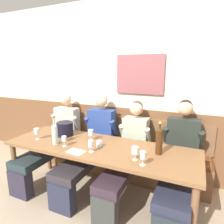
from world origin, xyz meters
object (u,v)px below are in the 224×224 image
Objects in this scene: person_center_left_seat at (92,142)px; wine_glass_right_end at (91,133)px; dining_table at (99,151)px; ice_bucket at (65,129)px; wine_glass_center_rear at (91,144)px; wine_glass_left_end at (143,155)px; person_left_seat at (54,137)px; wine_bottle_clear_water at (55,133)px; wine_bottle_green_tall at (159,140)px; wine_glass_mid_left at (37,131)px; person_right_seat at (179,160)px; wine_glass_by_bottle at (64,139)px; water_tumbler_left at (99,144)px; wall_bench at (119,157)px; person_center_right_seat at (128,150)px; wine_glass_mid_right at (135,151)px.

person_center_left_seat reaches higher than wine_glass_right_end.
ice_bucket is (-0.64, 0.15, 0.18)m from dining_table.
ice_bucket is 0.73m from wine_glass_center_rear.
wine_glass_left_end is (0.95, -0.61, 0.22)m from person_center_left_seat.
wine_bottle_clear_water is at bearing -47.58° from person_left_seat.
wine_bottle_green_tall is at bearing 20.08° from wine_glass_center_rear.
wine_glass_left_end is 1.55m from wine_glass_mid_left.
wine_glass_by_bottle is (-1.36, -0.51, 0.23)m from person_right_seat.
wine_glass_left_end is 0.99× the size of wine_glass_right_end.
person_center_left_seat is 0.32m from wine_glass_right_end.
water_tumbler_left is at bearing 21.15° from wine_glass_by_bottle.
wall_bench is 18.43× the size of wine_glass_right_end.
person_left_seat is 3.36× the size of wine_bottle_green_tall.
ice_bucket is (-0.64, -0.55, 0.57)m from wall_bench.
person_left_seat is (-1.00, 0.32, -0.07)m from dining_table.
person_center_right_seat is at bearing 121.31° from wine_glass_left_end.
wall_bench reaches higher than dining_table.
person_center_right_seat reaches higher than ice_bucket.
wine_glass_right_end reaches higher than water_tumbler_left.
person_center_right_seat is at bearing 177.94° from person_right_seat.
water_tumbler_left is (-0.72, -0.11, -0.13)m from wine_bottle_green_tall.
person_right_seat reaches higher than wine_glass_center_rear.
wine_bottle_green_tall is 0.36m from wine_glass_left_end.
wall_bench reaches higher than wine_glass_mid_left.
wine_glass_by_bottle is 0.38m from wine_glass_right_end.
wine_glass_mid_right reaches higher than wine_glass_center_rear.
person_right_seat is at bearing -21.69° from wall_bench.
person_right_seat is at bearing 13.87° from wine_glass_mid_left.
ice_bucket is 1.66× the size of wine_glass_center_rear.
wine_glass_left_end is (-0.32, -0.58, 0.25)m from person_right_seat.
person_right_seat is 1.61m from wine_bottle_clear_water.
wine_glass_right_end is at bearing 145.80° from dining_table.
wine_bottle_green_tall reaches higher than wine_glass_mid_left.
wine_glass_mid_left is at bearing 173.96° from wine_bottle_clear_water.
dining_table is 1.02m from person_right_seat.
wine_glass_by_bottle reaches higher than water_tumbler_left.
person_center_right_seat is 0.57m from wine_glass_right_end.
person_center_left_seat is 0.52m from water_tumbler_left.
wine_glass_center_rear is (0.64, -0.35, -0.00)m from ice_bucket.
person_right_seat reaches higher than water_tumbler_left.
wine_glass_mid_left reaches higher than wine_glass_by_bottle.
person_right_seat reaches higher than wine_bottle_clear_water.
ice_bucket is 0.42m from wine_glass_by_bottle.
wine_glass_by_bottle is at bearing -166.85° from wine_bottle_green_tall.
person_center_left_seat is at bearing 131.47° from dining_table.
wine_glass_left_end reaches higher than water_tumbler_left.
wine_bottle_clear_water reaches higher than wine_glass_mid_right.
wine_glass_mid_right is (0.54, -0.88, 0.58)m from wall_bench.
wall_bench is 18.56× the size of wine_glass_left_end.
wine_glass_right_end is (-0.19, 0.13, 0.18)m from dining_table.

